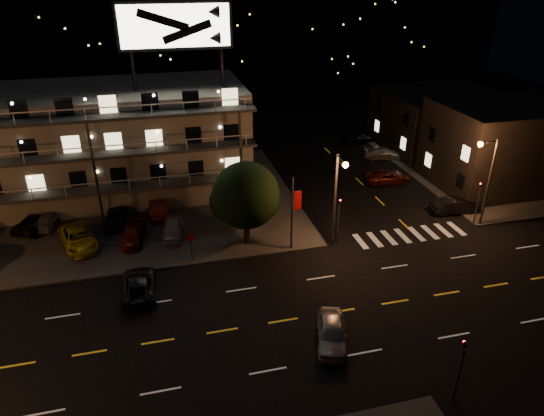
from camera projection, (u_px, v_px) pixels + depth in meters
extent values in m
plane|color=black|center=(253.00, 326.00, 31.13)|extent=(140.00, 140.00, 0.00)
cube|color=#343432|center=(62.00, 212.00, 45.36)|extent=(44.00, 24.00, 0.15)
cube|color=#343432|center=(474.00, 169.00, 55.01)|extent=(16.00, 24.00, 0.15)
cube|color=gray|center=(101.00, 145.00, 47.50)|extent=(28.00, 12.00, 10.00)
cube|color=gray|center=(92.00, 91.00, 45.15)|extent=(28.00, 12.00, 0.50)
cube|color=#343432|center=(100.00, 190.00, 42.35)|extent=(28.00, 1.80, 0.25)
cube|color=#343432|center=(93.00, 156.00, 40.92)|extent=(28.00, 1.80, 0.25)
cube|color=#343432|center=(87.00, 119.00, 39.48)|extent=(28.00, 1.80, 0.25)
cylinder|color=black|center=(133.00, 71.00, 43.40)|extent=(0.36, 0.36, 3.50)
cylinder|color=black|center=(222.00, 67.00, 45.15)|extent=(0.36, 0.36, 3.50)
cube|color=black|center=(175.00, 26.00, 42.59)|extent=(10.20, 0.50, 4.20)
cube|color=white|center=(175.00, 26.00, 42.33)|extent=(9.60, 0.06, 3.60)
cube|color=black|center=(505.00, 145.00, 49.67)|extent=(14.00, 10.00, 8.50)
cube|color=black|center=(440.00, 120.00, 60.41)|extent=(14.00, 12.00, 7.00)
cube|color=black|center=(169.00, 20.00, 86.43)|extent=(120.00, 20.00, 24.00)
cylinder|color=#2D2D30|center=(335.00, 201.00, 38.40)|extent=(0.20, 0.20, 8.00)
cylinder|color=#2D2D30|center=(342.00, 160.00, 36.00)|extent=(0.12, 1.80, 0.12)
sphere|color=#FF843F|center=(346.00, 165.00, 35.35)|extent=(0.44, 0.44, 0.44)
cylinder|color=#2D2D30|center=(488.00, 184.00, 41.47)|extent=(0.20, 0.20, 8.00)
cylinder|color=#2D2D30|center=(489.00, 142.00, 39.59)|extent=(1.80, 0.12, 0.12)
sphere|color=#FF843F|center=(480.00, 144.00, 39.46)|extent=(0.44, 0.44, 0.44)
cylinder|color=#2D2D30|center=(338.00, 224.00, 39.67)|extent=(0.14, 0.14, 3.60)
imported|color=black|center=(340.00, 198.00, 38.64)|extent=(0.20, 0.16, 1.00)
sphere|color=#FF0C0C|center=(340.00, 200.00, 38.58)|extent=(0.14, 0.14, 0.14)
cylinder|color=#2D2D30|center=(458.00, 376.00, 24.93)|extent=(0.14, 0.14, 3.60)
imported|color=black|center=(466.00, 342.00, 23.90)|extent=(0.20, 0.16, 1.00)
sphere|color=#FF0C0C|center=(464.00, 342.00, 24.05)|extent=(0.14, 0.14, 0.14)
cylinder|color=#2D2D30|center=(477.00, 206.00, 42.52)|extent=(0.14, 0.14, 3.60)
imported|color=black|center=(482.00, 182.00, 41.49)|extent=(0.16, 0.20, 1.00)
sphere|color=#FF0C0C|center=(481.00, 184.00, 41.51)|extent=(0.14, 0.14, 0.14)
cylinder|color=#2D2D30|center=(292.00, 215.00, 38.08)|extent=(0.16, 0.16, 6.40)
cube|color=#9F0B13|center=(298.00, 200.00, 37.64)|extent=(0.60, 0.04, 1.60)
cylinder|color=#2D2D30|center=(191.00, 249.00, 37.44)|extent=(0.08, 0.08, 2.20)
cylinder|color=#9F0B13|center=(190.00, 238.00, 36.92)|extent=(0.91, 0.04, 0.91)
cylinder|color=black|center=(247.00, 230.00, 39.58)|extent=(0.52, 0.52, 2.49)
sphere|color=black|center=(246.00, 195.00, 38.19)|extent=(5.40, 5.40, 5.40)
sphere|color=black|center=(230.00, 202.00, 38.56)|extent=(3.32, 3.32, 3.32)
sphere|color=black|center=(261.00, 201.00, 38.27)|extent=(3.12, 3.12, 3.12)
imported|color=gold|center=(78.00, 238.00, 39.38)|extent=(3.87, 5.69, 1.45)
imported|color=#601A0D|center=(133.00, 234.00, 40.16)|extent=(2.45, 4.51, 1.24)
imported|color=gray|center=(173.00, 228.00, 40.97)|extent=(2.11, 4.21, 1.38)
imported|color=black|center=(37.00, 221.00, 42.17)|extent=(3.91, 5.18, 1.31)
imported|color=gray|center=(47.00, 219.00, 42.60)|extent=(2.27, 4.42, 1.23)
imported|color=black|center=(116.00, 217.00, 42.77)|extent=(2.00, 4.44, 1.48)
imported|color=#601A0D|center=(158.00, 207.00, 44.47)|extent=(1.66, 4.41, 1.44)
imported|color=black|center=(455.00, 206.00, 45.05)|extent=(4.66, 2.09, 1.49)
imported|color=#601A0D|center=(387.00, 177.00, 51.40)|extent=(5.02, 2.67, 1.35)
imported|color=gray|center=(384.00, 153.00, 57.77)|extent=(5.16, 3.26, 1.39)
imported|color=black|center=(358.00, 138.00, 62.91)|extent=(4.53, 2.30, 1.48)
imported|color=gray|center=(332.00, 333.00, 29.47)|extent=(3.00, 4.65, 1.47)
imported|color=black|center=(139.00, 285.00, 33.98)|extent=(2.41, 4.99, 1.37)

